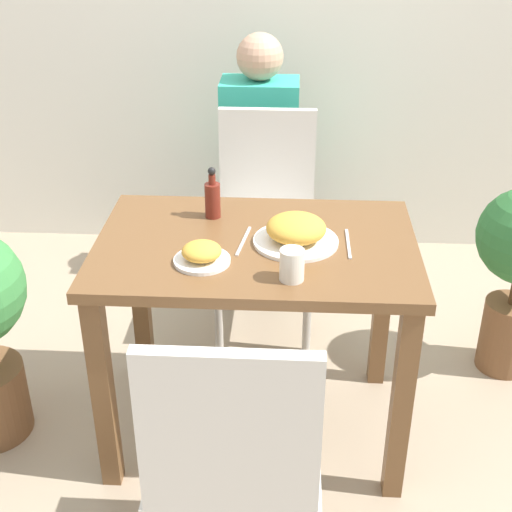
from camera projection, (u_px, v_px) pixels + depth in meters
The scene contains 11 objects.
ground_plane at pixel (256, 424), 2.58m from camera, with size 16.00×16.00×0.00m, color tan.
dining_table at pixel (256, 277), 2.28m from camera, with size 1.01×0.67×0.74m.
chair_near at pixel (234, 457), 1.71m from camera, with size 0.42×0.42×0.92m.
chair_far at pixel (266, 209), 2.95m from camera, with size 0.42×0.42×0.92m.
food_plate at pixel (296, 231), 2.19m from camera, with size 0.27×0.27×0.09m.
side_plate at pixel (202, 254), 2.09m from camera, with size 0.17×0.17×0.06m.
drink_cup at pixel (292, 265), 2.00m from camera, with size 0.07×0.07×0.09m.
sauce_bottle at pixel (213, 198), 2.35m from camera, with size 0.05×0.05×0.18m.
fork_utensil at pixel (244, 241), 2.22m from camera, with size 0.04×0.19×0.00m.
spoon_utensil at pixel (348, 244), 2.20m from camera, with size 0.01×0.19×0.00m.
person_figure at pixel (260, 166), 3.24m from camera, with size 0.34×0.22×1.17m.
Camera 1 is at (0.11, -1.97, 1.77)m, focal length 50.00 mm.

